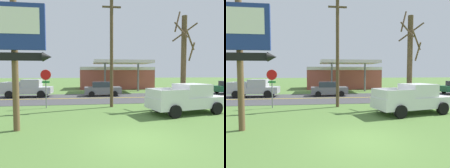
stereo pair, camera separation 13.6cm
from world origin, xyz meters
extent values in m
plane|color=#4C7033|center=(0.00, 0.00, 0.00)|extent=(180.00, 180.00, 0.00)
cube|color=#3D3D3F|center=(0.00, 13.00, 0.01)|extent=(140.00, 8.00, 0.02)
cube|color=gold|center=(0.00, 13.00, 0.02)|extent=(126.00, 0.20, 0.01)
cylinder|color=brown|center=(-5.28, 2.07, 3.06)|extent=(0.28, 0.28, 6.12)
cube|color=navy|center=(-5.28, 1.89, 4.78)|extent=(2.84, 0.16, 2.08)
cube|color=white|center=(-5.28, 1.80, 5.03)|extent=(2.39, 0.03, 1.17)
cube|color=black|center=(-5.28, 1.89, 3.44)|extent=(2.56, 0.12, 0.36)
cone|color=black|center=(-3.81, 1.89, 3.44)|extent=(0.40, 0.44, 0.44)
cylinder|color=slate|center=(-5.09, 7.81, 1.10)|extent=(0.08, 0.08, 2.20)
cylinder|color=red|center=(-5.09, 7.78, 2.55)|extent=(0.76, 0.03, 0.76)
cylinder|color=white|center=(-5.09, 7.80, 2.55)|extent=(0.80, 0.01, 0.80)
cube|color=#19722D|center=(-5.09, 7.78, 2.00)|extent=(0.56, 0.03, 0.14)
cylinder|color=brown|center=(-0.07, 7.72, 4.53)|extent=(0.26, 0.26, 9.06)
cube|color=brown|center=(-0.07, 7.72, 7.76)|extent=(1.45, 0.12, 0.12)
cylinder|color=brown|center=(5.46, 6.88, 3.53)|extent=(0.40, 0.40, 7.07)
cylinder|color=brown|center=(6.04, 6.75, 4.31)|extent=(0.39, 1.26, 1.33)
cylinder|color=brown|center=(5.93, 7.70, 5.99)|extent=(1.76, 1.08, 1.42)
cylinder|color=brown|center=(5.08, 7.24, 6.71)|extent=(0.89, 0.92, 1.79)
cylinder|color=brown|center=(5.04, 6.58, 5.94)|extent=(0.75, 0.98, 1.33)
cylinder|color=brown|center=(5.73, 6.43, 5.12)|extent=(1.03, 0.69, 1.37)
cube|color=#A84C42|center=(2.96, 25.84, 1.80)|extent=(12.00, 6.00, 3.60)
cube|color=silver|center=(2.96, 22.79, 3.35)|extent=(12.00, 0.12, 0.50)
cube|color=silver|center=(2.96, 19.84, 4.20)|extent=(8.00, 5.00, 0.40)
cylinder|color=slate|center=(0.56, 19.84, 2.10)|extent=(0.24, 0.24, 4.20)
cylinder|color=slate|center=(5.36, 19.84, 2.10)|extent=(0.24, 0.24, 4.20)
cube|color=silver|center=(4.58, 4.74, 0.76)|extent=(5.49, 2.98, 0.72)
cube|color=silver|center=(5.02, 4.83, 1.54)|extent=(2.23, 2.15, 0.84)
cube|color=#28333D|center=(5.89, 5.01, 1.54)|extent=(0.43, 1.64, 0.71)
cube|color=silver|center=(2.90, 5.33, 1.40)|extent=(1.93, 0.51, 0.56)
cube|color=silver|center=(3.27, 3.52, 1.40)|extent=(1.93, 0.51, 0.56)
cube|color=silver|center=(2.13, 4.23, 1.40)|extent=(0.50, 1.87, 0.56)
cylinder|color=black|center=(5.95, 6.02, 0.40)|extent=(0.84, 0.44, 0.80)
cylinder|color=black|center=(6.35, 4.10, 0.40)|extent=(0.84, 0.44, 0.80)
cylinder|color=black|center=(2.80, 5.37, 0.40)|extent=(0.84, 0.44, 0.80)
cylinder|color=black|center=(3.20, 3.45, 0.40)|extent=(0.84, 0.44, 0.80)
cube|color=#A8AAAF|center=(-8.49, 15.00, 0.76)|extent=(5.20, 1.96, 0.72)
cube|color=#A8AAAF|center=(-8.04, 15.00, 1.54)|extent=(1.90, 1.80, 0.84)
cube|color=#28333D|center=(-7.15, 15.00, 1.54)|extent=(0.10, 1.66, 0.71)
cube|color=#A8AAAF|center=(-10.02, 15.92, 1.40)|extent=(1.95, 0.12, 0.56)
cube|color=#A8AAAF|center=(-10.02, 14.08, 1.40)|extent=(1.95, 0.12, 0.56)
cube|color=#A8AAAF|center=(-10.99, 15.00, 1.40)|extent=(0.12, 1.88, 0.56)
cylinder|color=black|center=(-6.88, 15.98, 0.40)|extent=(0.80, 0.28, 0.80)
cylinder|color=black|center=(-6.88, 14.02, 0.40)|extent=(0.80, 0.28, 0.80)
cylinder|color=black|center=(-10.10, 15.98, 0.40)|extent=(0.80, 0.28, 0.80)
cylinder|color=black|center=(-10.10, 14.02, 0.40)|extent=(0.80, 0.28, 0.80)
cube|color=slate|center=(-0.18, 15.00, 0.68)|extent=(4.20, 1.76, 0.72)
cube|color=#2D3842|center=(-0.33, 15.00, 1.34)|extent=(2.10, 1.56, 0.60)
cylinder|color=black|center=(1.13, 15.88, 0.32)|extent=(0.64, 0.24, 0.64)
cylinder|color=black|center=(1.13, 14.12, 0.32)|extent=(0.64, 0.24, 0.64)
cylinder|color=black|center=(-1.48, 15.88, 0.32)|extent=(0.64, 0.24, 0.64)
cylinder|color=black|center=(-1.48, 14.12, 0.32)|extent=(0.64, 0.24, 0.64)
cylinder|color=black|center=(14.90, 15.88, 0.32)|extent=(0.64, 0.24, 0.64)
camera|label=1|loc=(-2.01, -7.38, 2.73)|focal=31.07mm
camera|label=2|loc=(-1.88, -7.39, 2.73)|focal=31.07mm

